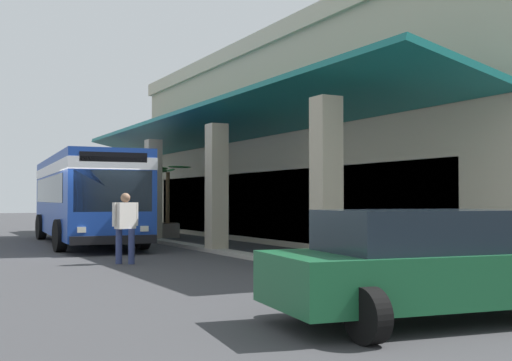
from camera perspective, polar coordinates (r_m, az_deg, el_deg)
name	(u,v)px	position (r m, az deg, el deg)	size (l,w,h in m)	color
ground	(318,245)	(22.94, 5.51, -5.67)	(120.00, 120.00, 0.00)	#38383A
curb_strip	(180,244)	(22.56, -6.71, -5.58)	(28.59, 0.50, 0.12)	#9E998E
plaza_building	(398,145)	(27.56, 12.39, 3.06)	(24.13, 16.82, 7.70)	#B2A88E
transit_bus	(85,193)	(24.52, -14.78, -1.03)	(11.38, 3.47, 3.34)	#193D9E
parked_sedan_green	(430,265)	(8.90, 15.01, -7.14)	(2.83, 4.61, 1.47)	#195933
pedestrian	(125,224)	(16.51, -11.41, -3.73)	(0.39, 0.70, 1.77)	navy
potted_palm	(168,219)	(27.51, -7.75, -3.38)	(1.90, 1.78, 3.05)	gray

